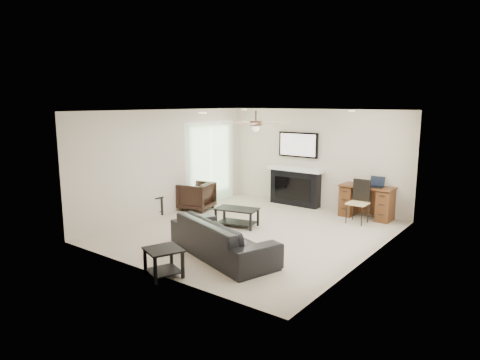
{
  "coord_description": "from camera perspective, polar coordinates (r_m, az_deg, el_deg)",
  "views": [
    {
      "loc": [
        4.98,
        -7.03,
        2.67
      ],
      "look_at": [
        -0.39,
        0.08,
        1.04
      ],
      "focal_mm": 32.0,
      "sensor_mm": 36.0,
      "label": 1
    }
  ],
  "objects": [
    {
      "name": "armchair",
      "position": [
        10.77,
        -5.83,
        -2.14
      ],
      "size": [
        0.91,
        0.9,
        0.7
      ],
      "primitive_type": "imported",
      "rotation": [
        0.0,
        0.0,
        -1.35
      ],
      "color": "black",
      "rests_on": "ground"
    },
    {
      "name": "desk_chair",
      "position": [
        9.86,
        15.42,
        -2.83
      ],
      "size": [
        0.42,
        0.44,
        0.97
      ],
      "primitive_type": "cube",
      "rotation": [
        0.0,
        0.0,
        -0.01
      ],
      "color": "black",
      "rests_on": "ground"
    },
    {
      "name": "desk",
      "position": [
        10.39,
        16.52,
        -2.82
      ],
      "size": [
        1.22,
        0.56,
        0.76
      ],
      "primitive_type": "cube",
      "color": "#3C230F",
      "rests_on": "ground"
    },
    {
      "name": "end_table_left",
      "position": [
        10.48,
        -11.94,
        -3.37
      ],
      "size": [
        0.61,
        0.61,
        0.45
      ],
      "primitive_type": "cube",
      "rotation": [
        0.0,
        0.0,
        -0.24
      ],
      "color": "black",
      "rests_on": "ground"
    },
    {
      "name": "room_shell",
      "position": [
        8.63,
        3.03,
        3.78
      ],
      "size": [
        5.5,
        5.54,
        2.52
      ],
      "color": "#BDAE98",
      "rests_on": "ground"
    },
    {
      "name": "coffee_table",
      "position": [
        9.34,
        -0.41,
        -4.99
      ],
      "size": [
        0.99,
        0.69,
        0.4
      ],
      "primitive_type": "cube",
      "rotation": [
        0.0,
        0.0,
        0.23
      ],
      "color": "black",
      "rests_on": "ground"
    },
    {
      "name": "fireplace_unit",
      "position": [
        11.18,
        7.38,
        1.45
      ],
      "size": [
        1.52,
        0.34,
        1.91
      ],
      "primitive_type": "cube",
      "color": "black",
      "rests_on": "ground"
    },
    {
      "name": "laptop",
      "position": [
        10.21,
        17.68,
        -0.27
      ],
      "size": [
        0.33,
        0.24,
        0.23
      ],
      "primitive_type": "cube",
      "color": "black",
      "rests_on": "desk"
    },
    {
      "name": "sofa",
      "position": [
        7.56,
        -2.38,
        -7.66
      ],
      "size": [
        2.45,
        1.56,
        0.67
      ],
      "primitive_type": "imported",
      "rotation": [
        0.0,
        0.0,
        2.82
      ],
      "color": "black",
      "rests_on": "ground"
    },
    {
      "name": "end_table_near",
      "position": [
        6.84,
        -10.14,
        -10.78
      ],
      "size": [
        0.67,
        0.67,
        0.45
      ],
      "primitive_type": "cube",
      "rotation": [
        0.0,
        0.0,
        -0.37
      ],
      "color": "black",
      "rests_on": "ground"
    }
  ]
}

